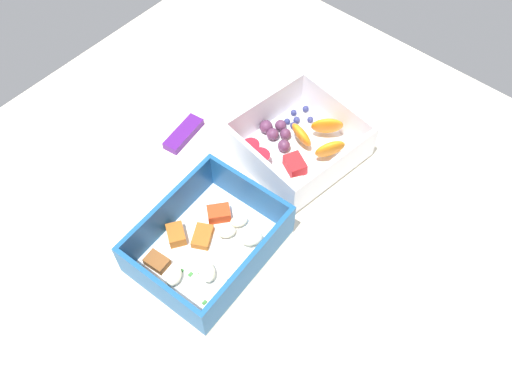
{
  "coord_description": "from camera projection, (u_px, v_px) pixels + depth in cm",
  "views": [
    {
      "loc": [
        -31.31,
        -27.5,
        63.94
      ],
      "look_at": [
        -0.52,
        -1.11,
        4.0
      ],
      "focal_mm": 38.07,
      "sensor_mm": 36.0,
      "label": 1
    }
  ],
  "objects": [
    {
      "name": "pasta_container",
      "position": [
        208.0,
        244.0,
        0.68
      ],
      "size": [
        18.52,
        14.79,
        6.23
      ],
      "rotation": [
        0.0,
        0.0,
        0.06
      ],
      "color": "white",
      "rests_on": "table_surface"
    },
    {
      "name": "fruit_bowl",
      "position": [
        298.0,
        144.0,
        0.77
      ],
      "size": [
        17.68,
        16.94,
        6.19
      ],
      "rotation": [
        0.0,
        0.0,
        -0.15
      ],
      "color": "white",
      "rests_on": "table_surface"
    },
    {
      "name": "candy_bar",
      "position": [
        184.0,
        134.0,
        0.8
      ],
      "size": [
        7.28,
        3.41,
        1.2
      ],
      "primitive_type": "cube",
      "rotation": [
        0.0,
        0.0,
        0.15
      ],
      "color": "#51197A",
      "rests_on": "table_surface"
    },
    {
      "name": "table_surface",
      "position": [
        252.0,
        197.0,
        0.75
      ],
      "size": [
        80.0,
        80.0,
        2.0
      ],
      "primitive_type": "cube",
      "color": "beige",
      "rests_on": "ground"
    }
  ]
}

